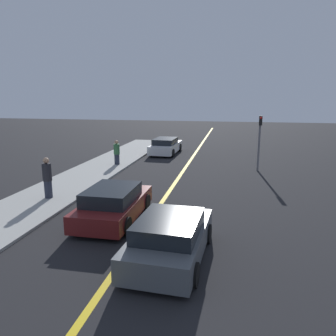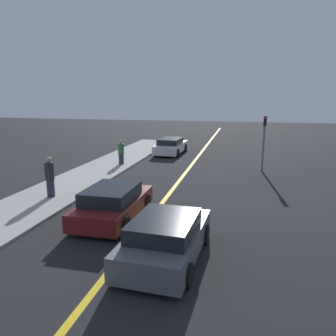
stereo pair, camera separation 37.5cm
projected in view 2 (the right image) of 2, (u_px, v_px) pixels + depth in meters
road_center_line at (178, 182)px, 17.32m from camera, size 0.20×60.00×0.01m
sidewalk_left at (76, 182)px, 17.12m from camera, size 3.15×33.19×0.11m
car_near_right_lane at (166, 238)px, 9.08m from camera, size 2.12×4.03×1.27m
car_ahead_center at (113, 203)px, 12.01m from camera, size 1.97×4.08×1.27m
car_far_distant at (171, 146)px, 25.63m from camera, size 2.03×4.35×1.23m
pedestrian_near_curb at (50, 177)px, 14.32m from camera, size 0.39×0.39×1.79m
pedestrian_mid_group at (121, 152)px, 21.21m from camera, size 0.38×0.38×1.58m
traffic_light at (264, 137)px, 19.28m from camera, size 0.18×0.40×3.32m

